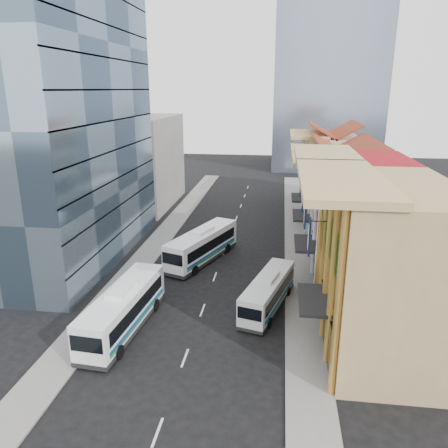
# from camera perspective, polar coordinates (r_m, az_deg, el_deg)

# --- Properties ---
(ground) EXTENTS (200.00, 200.00, 0.00)m
(ground) POSITION_cam_1_polar(r_m,az_deg,el_deg) (31.39, -5.55, -18.04)
(ground) COLOR black
(ground) RESTS_ON ground
(sidewalk_right) EXTENTS (3.00, 90.00, 0.15)m
(sidewalk_right) POSITION_cam_1_polar(r_m,az_deg,el_deg) (50.28, 9.66, -3.99)
(sidewalk_right) COLOR slate
(sidewalk_right) RESTS_ON ground
(sidewalk_left) EXTENTS (3.00, 90.00, 0.15)m
(sidewalk_left) POSITION_cam_1_polar(r_m,az_deg,el_deg) (52.33, -9.29, -3.11)
(sidewalk_left) COLOR slate
(sidewalk_left) RESTS_ON ground
(shophouse_tan) EXTENTS (8.00, 14.00, 12.00)m
(shophouse_tan) POSITION_cam_1_polar(r_m,az_deg,el_deg) (33.17, 20.65, -5.30)
(shophouse_tan) COLOR tan
(shophouse_tan) RESTS_ON ground
(shophouse_red) EXTENTS (8.00, 10.00, 12.00)m
(shophouse_red) POSITION_cam_1_polar(r_m,az_deg,el_deg) (44.29, 17.37, 0.61)
(shophouse_red) COLOR maroon
(shophouse_red) RESTS_ON ground
(shophouse_cream_near) EXTENTS (8.00, 9.00, 10.00)m
(shophouse_cream_near) POSITION_cam_1_polar(r_m,az_deg,el_deg) (53.60, 15.67, 2.47)
(shophouse_cream_near) COLOR beige
(shophouse_cream_near) RESTS_ON ground
(shophouse_cream_mid) EXTENTS (8.00, 9.00, 10.00)m
(shophouse_cream_mid) POSITION_cam_1_polar(r_m,az_deg,el_deg) (62.28, 14.59, 4.57)
(shophouse_cream_mid) COLOR beige
(shophouse_cream_mid) RESTS_ON ground
(shophouse_cream_far) EXTENTS (8.00, 12.00, 11.00)m
(shophouse_cream_far) POSITION_cam_1_polar(r_m,az_deg,el_deg) (72.42, 13.68, 6.76)
(shophouse_cream_far) COLOR beige
(shophouse_cream_far) RESTS_ON ground
(office_tower) EXTENTS (12.00, 26.00, 30.00)m
(office_tower) POSITION_cam_1_polar(r_m,az_deg,el_deg) (49.73, -20.82, 12.61)
(office_tower) COLOR #43576A
(office_tower) RESTS_ON ground
(office_block_far) EXTENTS (10.00, 18.00, 14.00)m
(office_block_far) POSITION_cam_1_polar(r_m,az_deg,el_deg) (71.34, -10.81, 8.02)
(office_block_far) COLOR gray
(office_block_far) RESTS_ON ground
(bus_left_near) EXTENTS (3.59, 11.57, 3.65)m
(bus_left_near) POSITION_cam_1_polar(r_m,az_deg,el_deg) (35.28, -12.99, -10.68)
(bus_left_near) COLOR white
(bus_left_near) RESTS_ON ground
(bus_left_far) EXTENTS (6.55, 11.75, 3.70)m
(bus_left_far) POSITION_cam_1_polar(r_m,az_deg,el_deg) (47.60, -2.86, -2.71)
(bus_left_far) COLOR white
(bus_left_far) RESTS_ON ground
(bus_right) EXTENTS (4.67, 9.80, 3.06)m
(bus_right) POSITION_cam_1_polar(r_m,az_deg,el_deg) (37.86, 5.78, -8.78)
(bus_right) COLOR silver
(bus_right) RESTS_ON ground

